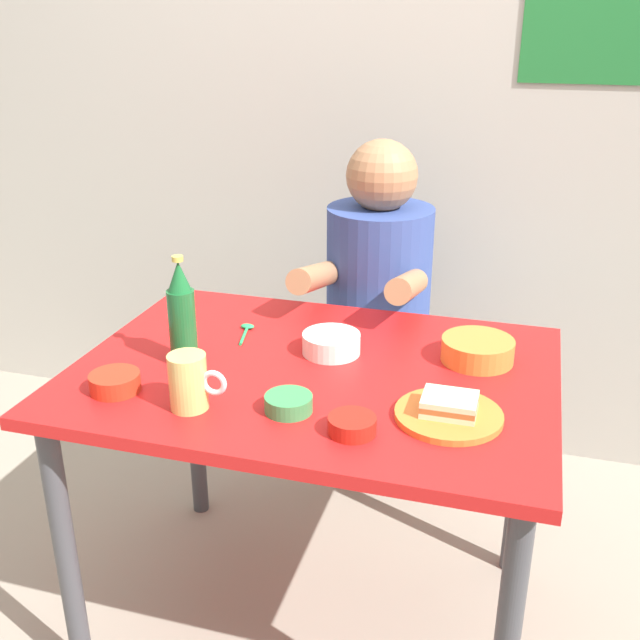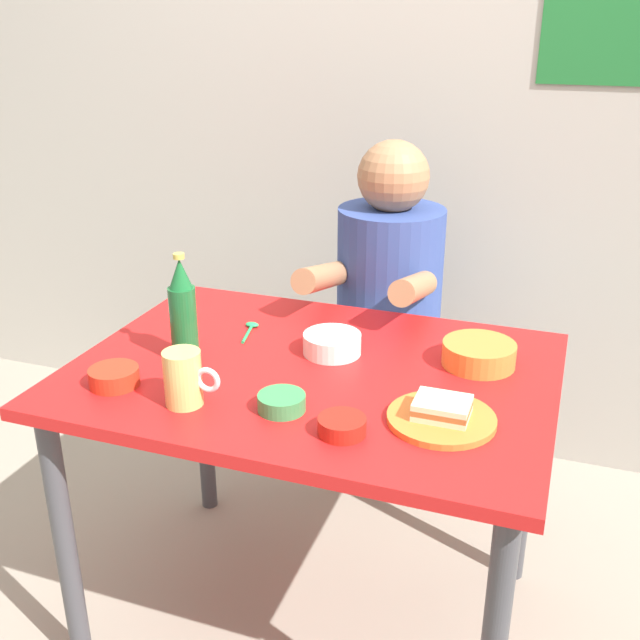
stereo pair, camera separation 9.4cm
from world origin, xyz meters
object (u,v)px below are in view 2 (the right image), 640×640
Objects in this scene: sandwich at (442,408)px; beer_mug at (184,378)px; stool at (385,396)px; soup_bowl_orange at (479,353)px; plate_orange at (441,419)px; person_seated at (389,276)px; beer_bottle at (183,313)px; dining_table at (313,403)px.

sandwich is 0.53m from beer_mug.
stool is 0.73m from soup_bowl_orange.
stool is 2.05× the size of plate_orange.
person_seated is (-0.00, -0.01, 0.42)m from stool.
beer_bottle is at bearing -115.05° from person_seated.
stool is 4.09× the size of sandwich.
beer_bottle is (-0.63, 0.09, 0.11)m from plate_orange.
beer_mug is at bearing -168.34° from sandwich.
beer_mug is at bearing -61.10° from beer_bottle.
stool is at bearing 88.43° from dining_table.
dining_table is 0.37m from beer_bottle.
beer_mug is 0.23m from beer_bottle.
beer_mug reaches higher than dining_table.
person_seated is 6.54× the size of sandwich.
plate_orange is 1.75× the size of beer_mug.
soup_bowl_orange is (0.03, 0.29, 0.02)m from plate_orange.
beer_mug reaches higher than soup_bowl_orange.
person_seated is (0.02, 0.62, 0.12)m from dining_table.
plate_orange is 0.84× the size of beer_bottle.
beer_bottle is (-0.30, -0.06, 0.21)m from dining_table.
beer_mug reaches higher than plate_orange.
soup_bowl_orange is at bearing 17.14° from beer_bottle.
sandwich is 0.29m from soup_bowl_orange.
person_seated is at bearing 76.53° from beer_mug.
plate_orange is 0.02m from sandwich.
soup_bowl_orange reaches higher than plate_orange.
sandwich is at bearing -67.79° from person_seated.
sandwich is at bearing -68.08° from stool.
dining_table is 0.70m from stool.
soup_bowl_orange reaches higher than dining_table.
plate_orange is at bearing -95.80° from soup_bowl_orange.
beer_mug is 0.48× the size of beer_bottle.
sandwich is 0.42× the size of beer_bottle.
dining_table is at bearing -91.57° from stool.
plate_orange is 0.29m from soup_bowl_orange.
person_seated is at bearing 112.21° from sandwich.
sandwich is 0.65× the size of soup_bowl_orange.
beer_mug is at bearing -168.34° from plate_orange.
sandwich reaches higher than stool.
sandwich is 0.87× the size of beer_mug.
person_seated reaches higher than stool.
soup_bowl_orange reaches higher than sandwich.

